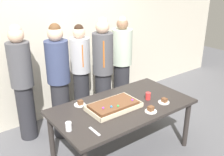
{
  "coord_description": "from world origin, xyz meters",
  "views": [
    {
      "loc": [
        -1.92,
        -2.34,
        2.36
      ],
      "look_at": [
        -0.06,
        0.15,
        1.1
      ],
      "focal_mm": 41.64,
      "sensor_mm": 36.0,
      "label": 1
    }
  ],
  "objects_px": {
    "plated_slice_near_right": "(80,104)",
    "person_green_shirt_behind": "(122,62)",
    "plated_slice_far_left": "(164,101)",
    "drink_cup_middle": "(148,96)",
    "person_far_right_suit": "(22,82)",
    "person_striped_tie_right": "(103,71)",
    "drink_cup_nearest": "(69,126)",
    "party_table": "(122,110)",
    "cake_server_utensil": "(94,131)",
    "person_left_edge_reaching": "(81,71)",
    "sheet_cake": "(114,106)",
    "plated_slice_near_left": "(151,110)",
    "person_serving_front": "(59,81)"
  },
  "relations": [
    {
      "from": "plated_slice_near_right",
      "to": "person_green_shirt_behind",
      "type": "bearing_deg",
      "value": 31.0
    },
    {
      "from": "plated_slice_far_left",
      "to": "drink_cup_middle",
      "type": "distance_m",
      "value": 0.23
    },
    {
      "from": "drink_cup_middle",
      "to": "person_far_right_suit",
      "type": "bearing_deg",
      "value": 136.14
    },
    {
      "from": "plated_slice_far_left",
      "to": "person_far_right_suit",
      "type": "distance_m",
      "value": 2.01
    },
    {
      "from": "person_green_shirt_behind",
      "to": "person_striped_tie_right",
      "type": "distance_m",
      "value": 0.72
    },
    {
      "from": "person_striped_tie_right",
      "to": "drink_cup_middle",
      "type": "bearing_deg",
      "value": 34.2
    },
    {
      "from": "plated_slice_near_right",
      "to": "drink_cup_nearest",
      "type": "relative_size",
      "value": 1.5
    },
    {
      "from": "party_table",
      "to": "person_striped_tie_right",
      "type": "height_order",
      "value": "person_striped_tie_right"
    },
    {
      "from": "cake_server_utensil",
      "to": "person_striped_tie_right",
      "type": "bearing_deg",
      "value": 51.28
    },
    {
      "from": "person_green_shirt_behind",
      "to": "person_left_edge_reaching",
      "type": "distance_m",
      "value": 0.82
    },
    {
      "from": "drink_cup_middle",
      "to": "person_far_right_suit",
      "type": "relative_size",
      "value": 0.06
    },
    {
      "from": "plated_slice_near_right",
      "to": "person_far_right_suit",
      "type": "xyz_separation_m",
      "value": [
        -0.46,
        0.83,
        0.15
      ]
    },
    {
      "from": "sheet_cake",
      "to": "cake_server_utensil",
      "type": "xyz_separation_m",
      "value": [
        -0.48,
        -0.29,
        -0.03
      ]
    },
    {
      "from": "drink_cup_middle",
      "to": "person_far_right_suit",
      "type": "xyz_separation_m",
      "value": [
        -1.29,
        1.24,
        0.12
      ]
    },
    {
      "from": "plated_slice_near_right",
      "to": "person_striped_tie_right",
      "type": "xyz_separation_m",
      "value": [
        0.71,
        0.49,
        0.16
      ]
    },
    {
      "from": "party_table",
      "to": "plated_slice_near_left",
      "type": "distance_m",
      "value": 0.4
    },
    {
      "from": "party_table",
      "to": "drink_cup_nearest",
      "type": "height_order",
      "value": "drink_cup_nearest"
    },
    {
      "from": "plated_slice_near_right",
      "to": "cake_server_utensil",
      "type": "height_order",
      "value": "plated_slice_near_right"
    },
    {
      "from": "party_table",
      "to": "person_far_right_suit",
      "type": "height_order",
      "value": "person_far_right_suit"
    },
    {
      "from": "drink_cup_nearest",
      "to": "drink_cup_middle",
      "type": "relative_size",
      "value": 1.0
    },
    {
      "from": "drink_cup_nearest",
      "to": "plated_slice_near_right",
      "type": "bearing_deg",
      "value": 47.84
    },
    {
      "from": "sheet_cake",
      "to": "person_left_edge_reaching",
      "type": "height_order",
      "value": "person_left_edge_reaching"
    },
    {
      "from": "cake_server_utensil",
      "to": "person_far_right_suit",
      "type": "distance_m",
      "value": 1.49
    },
    {
      "from": "party_table",
      "to": "plated_slice_near_left",
      "type": "relative_size",
      "value": 12.34
    },
    {
      "from": "drink_cup_nearest",
      "to": "person_striped_tie_right",
      "type": "distance_m",
      "value": 1.45
    },
    {
      "from": "person_serving_front",
      "to": "drink_cup_nearest",
      "type": "bearing_deg",
      "value": -40.01
    },
    {
      "from": "drink_cup_nearest",
      "to": "sheet_cake",
      "type": "bearing_deg",
      "value": 8.42
    },
    {
      "from": "person_serving_front",
      "to": "person_far_right_suit",
      "type": "relative_size",
      "value": 1.0
    },
    {
      "from": "person_far_right_suit",
      "to": "cake_server_utensil",
      "type": "bearing_deg",
      "value": -22.43
    },
    {
      "from": "person_green_shirt_behind",
      "to": "person_striped_tie_right",
      "type": "bearing_deg",
      "value": -20.76
    },
    {
      "from": "drink_cup_nearest",
      "to": "cake_server_utensil",
      "type": "relative_size",
      "value": 0.5
    },
    {
      "from": "drink_cup_middle",
      "to": "person_striped_tie_right",
      "type": "relative_size",
      "value": 0.06
    },
    {
      "from": "plated_slice_far_left",
      "to": "person_green_shirt_behind",
      "type": "bearing_deg",
      "value": 73.77
    },
    {
      "from": "person_striped_tie_right",
      "to": "person_left_edge_reaching",
      "type": "relative_size",
      "value": 1.09
    },
    {
      "from": "person_striped_tie_right",
      "to": "person_far_right_suit",
      "type": "xyz_separation_m",
      "value": [
        -1.17,
        0.34,
        -0.01
      ]
    },
    {
      "from": "plated_slice_near_right",
      "to": "drink_cup_nearest",
      "type": "height_order",
      "value": "drink_cup_nearest"
    },
    {
      "from": "drink_cup_middle",
      "to": "person_serving_front",
      "type": "bearing_deg",
      "value": 130.95
    },
    {
      "from": "sheet_cake",
      "to": "cake_server_utensil",
      "type": "height_order",
      "value": "sheet_cake"
    },
    {
      "from": "party_table",
      "to": "person_far_right_suit",
      "type": "xyz_separation_m",
      "value": [
        -0.9,
        1.16,
        0.25
      ]
    },
    {
      "from": "drink_cup_middle",
      "to": "cake_server_utensil",
      "type": "xyz_separation_m",
      "value": [
        -1.02,
        -0.22,
        -0.05
      ]
    },
    {
      "from": "party_table",
      "to": "cake_server_utensil",
      "type": "height_order",
      "value": "cake_server_utensil"
    },
    {
      "from": "drink_cup_middle",
      "to": "person_striped_tie_right",
      "type": "distance_m",
      "value": 0.92
    },
    {
      "from": "cake_server_utensil",
      "to": "person_green_shirt_behind",
      "type": "xyz_separation_m",
      "value": [
        1.54,
        1.44,
        0.11
      ]
    },
    {
      "from": "sheet_cake",
      "to": "person_striped_tie_right",
      "type": "relative_size",
      "value": 0.38
    },
    {
      "from": "sheet_cake",
      "to": "plated_slice_near_left",
      "type": "xyz_separation_m",
      "value": [
        0.33,
        -0.34,
        -0.01
      ]
    },
    {
      "from": "drink_cup_middle",
      "to": "person_left_edge_reaching",
      "type": "bearing_deg",
      "value": 102.59
    },
    {
      "from": "plated_slice_near_left",
      "to": "person_serving_front",
      "type": "height_order",
      "value": "person_serving_front"
    },
    {
      "from": "drink_cup_nearest",
      "to": "person_serving_front",
      "type": "xyz_separation_m",
      "value": [
        0.38,
        1.01,
        0.11
      ]
    },
    {
      "from": "drink_cup_nearest",
      "to": "person_far_right_suit",
      "type": "height_order",
      "value": "person_far_right_suit"
    },
    {
      "from": "sheet_cake",
      "to": "plated_slice_far_left",
      "type": "relative_size",
      "value": 4.45
    }
  ]
}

